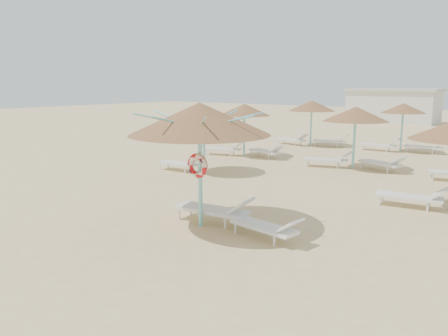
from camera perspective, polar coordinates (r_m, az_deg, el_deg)
The scene contains 6 objects.
ground at distance 11.72m, azimuth -1.25°, elevation -7.28°, with size 120.00×120.00×0.00m, color #DDBF87.
main_palapa at distance 10.98m, azimuth -3.21°, elevation 6.40°, with size 3.59×3.59×3.21m.
lounger_main_a at distance 11.66m, azimuth -1.07°, elevation -5.42°, with size 2.26×0.91×0.80m.
lounger_main_b at distance 10.53m, azimuth 5.77°, elevation -7.62°, with size 1.92×0.79×0.68m.
palapa_field at distance 19.57m, azimuth 21.89°, elevation 6.13°, with size 20.75×13.49×2.71m.
service_hut at distance 45.61m, azimuth 21.21°, elevation 7.64°, with size 8.40×4.40×3.25m.
Camera 1 is at (7.00, -8.67, 3.66)m, focal length 35.00 mm.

